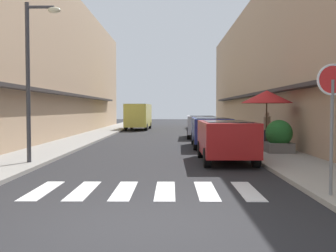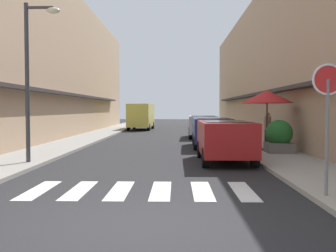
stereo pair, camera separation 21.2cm
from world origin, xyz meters
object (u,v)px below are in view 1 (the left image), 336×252
object	(u,v)px
round_street_sign	(332,95)
pedestrian_walking_near	(267,128)
parked_car_far	(201,124)
street_lamp	(33,65)
parked_car_near	(226,136)
delivery_van	(138,114)
parked_car_mid	(211,129)
planter_midblock	(279,137)
cafe_umbrella	(267,97)

from	to	relation	value
round_street_sign	pedestrian_walking_near	size ratio (longest dim) A/B	1.63
parked_car_far	street_lamp	size ratio (longest dim) A/B	0.84
parked_car_near	delivery_van	xyz separation A→B (m)	(-4.97, 22.34, 0.48)
round_street_sign	pedestrian_walking_near	world-z (taller)	round_street_sign
pedestrian_walking_near	round_street_sign	bearing A→B (deg)	-72.61
parked_car_mid	parked_car_near	bearing A→B (deg)	-90.00
street_lamp	pedestrian_walking_near	distance (m)	10.81
delivery_van	parked_car_far	bearing A→B (deg)	-64.27
round_street_sign	planter_midblock	size ratio (longest dim) A/B	2.02
parked_car_mid	delivery_van	size ratio (longest dim) A/B	0.81
street_lamp	pedestrian_walking_near	bearing A→B (deg)	30.96
parked_car_far	delivery_van	size ratio (longest dim) A/B	0.82
parked_car_near	street_lamp	size ratio (longest dim) A/B	0.77
parked_car_far	pedestrian_walking_near	bearing A→B (deg)	-71.41
cafe_umbrella	planter_midblock	size ratio (longest dim) A/B	1.94
parked_car_far	delivery_van	xyz separation A→B (m)	(-4.97, 10.32, 0.48)
parked_car_near	delivery_van	bearing A→B (deg)	102.55
delivery_van	round_street_sign	size ratio (longest dim) A/B	2.03
delivery_van	cafe_umbrella	xyz separation A→B (m)	(7.16, -19.21, 1.01)
delivery_van	planter_midblock	xyz separation A→B (m)	(7.44, -20.18, -0.64)
parked_car_mid	pedestrian_walking_near	distance (m)	2.72
planter_midblock	pedestrian_walking_near	size ratio (longest dim) A/B	0.81
delivery_van	pedestrian_walking_near	xyz separation A→B (m)	(7.50, -17.84, -0.42)
street_lamp	cafe_umbrella	xyz separation A→B (m)	(8.70, 4.05, -0.94)
street_lamp	cafe_umbrella	world-z (taller)	street_lamp
round_street_sign	cafe_umbrella	size ratio (longest dim) A/B	1.04
parked_car_mid	pedestrian_walking_near	xyz separation A→B (m)	(2.53, -1.00, 0.07)
parked_car_mid	parked_car_far	distance (m)	6.52
delivery_van	parked_car_mid	bearing A→B (deg)	-73.54
street_lamp	planter_midblock	distance (m)	9.84
parked_car_mid	parked_car_far	bearing A→B (deg)	90.00
parked_car_far	street_lamp	bearing A→B (deg)	-116.72
parked_car_mid	round_street_sign	bearing A→B (deg)	-83.30
parked_car_far	planter_midblock	world-z (taller)	parked_car_far
parked_car_mid	round_street_sign	size ratio (longest dim) A/B	1.64
parked_car_far	street_lamp	distance (m)	14.69
parked_car_near	pedestrian_walking_near	xyz separation A→B (m)	(2.53, 4.51, 0.07)
parked_car_near	street_lamp	bearing A→B (deg)	-171.96
cafe_umbrella	pedestrian_walking_near	distance (m)	2.01
parked_car_near	parked_car_far	size ratio (longest dim) A/B	0.91
parked_car_near	planter_midblock	xyz separation A→B (m)	(2.47, 2.16, -0.16)
parked_car_near	pedestrian_walking_near	distance (m)	5.17
cafe_umbrella	parked_car_mid	bearing A→B (deg)	132.53
delivery_van	cafe_umbrella	distance (m)	20.53
delivery_van	street_lamp	xyz separation A→B (m)	(-1.54, -23.26, 1.95)
street_lamp	parked_car_near	bearing A→B (deg)	8.04
parked_car_far	planter_midblock	bearing A→B (deg)	-75.95
parked_car_near	cafe_umbrella	bearing A→B (deg)	55.09
parked_car_near	parked_car_mid	size ratio (longest dim) A/B	0.91
delivery_van	parked_car_near	bearing A→B (deg)	-77.45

